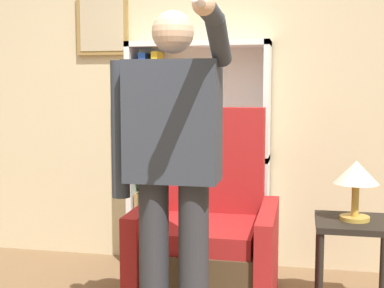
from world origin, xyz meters
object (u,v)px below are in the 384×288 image
at_px(armchair, 209,243).
at_px(table_lamp, 356,176).
at_px(bookcase, 182,163).
at_px(person_standing, 172,164).
at_px(side_table, 354,237).

relative_size(armchair, table_lamp, 3.50).
relative_size(bookcase, armchair, 1.38).
distance_m(person_standing, side_table, 1.28).
height_order(side_table, table_lamp, table_lamp).
xyz_separation_m(side_table, table_lamp, (-0.00, -0.00, 0.36)).
distance_m(armchair, table_lamp, 1.00).
relative_size(bookcase, person_standing, 0.98).
bearing_deg(side_table, person_standing, -142.41).
distance_m(armchair, person_standing, 0.99).
bearing_deg(person_standing, bookcase, 100.88).
distance_m(bookcase, table_lamp, 1.39).
bearing_deg(side_table, armchair, 176.38).
bearing_deg(armchair, table_lamp, -3.62).
bearing_deg(table_lamp, side_table, 45.00).
height_order(bookcase, side_table, bookcase).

